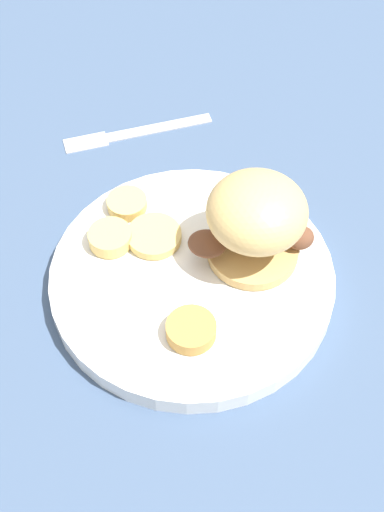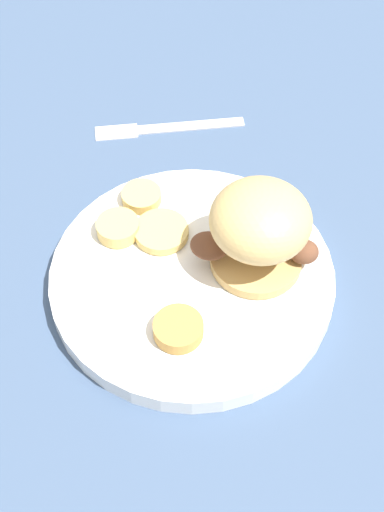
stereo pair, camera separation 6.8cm
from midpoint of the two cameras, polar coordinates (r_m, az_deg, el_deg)
ground_plane at (r=0.72m, az=2.70°, el=-2.50°), size 4.00×4.00×0.00m
dinner_plate at (r=0.71m, az=2.74°, el=-1.91°), size 0.28×0.28×0.02m
sandwich at (r=0.68m, az=8.40°, el=2.07°), size 0.10×0.12×0.10m
potato_round_0 at (r=0.73m, az=-3.29°, el=2.11°), size 0.04×0.04×0.02m
potato_round_1 at (r=0.73m, az=0.53°, el=1.96°), size 0.06×0.06×0.01m
potato_round_2 at (r=0.76m, az=-1.50°, el=4.64°), size 0.04×0.04×0.01m
potato_round_3 at (r=0.66m, az=1.88°, el=-6.05°), size 0.05×0.05×0.01m
fork at (r=0.87m, az=0.27°, el=10.12°), size 0.10×0.17×0.00m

